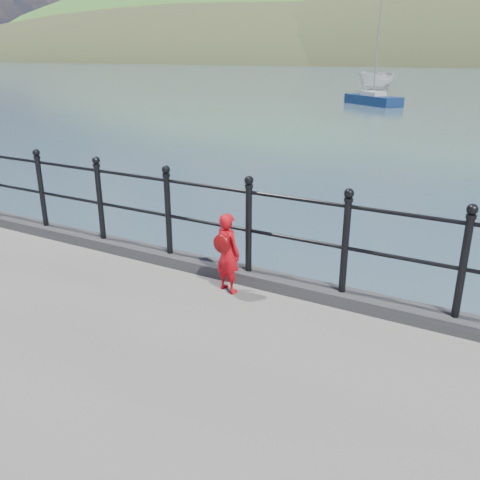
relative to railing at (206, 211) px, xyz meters
The scene contains 6 objects.
ground 1.83m from the railing, 90.00° to the left, with size 600.00×600.00×0.00m, color #2D4251.
kerb 0.75m from the railing, 140.53° to the right, with size 60.00×0.30×0.15m, color #28282B.
railing is the anchor object (origin of this frame).
child 0.70m from the railing, 34.68° to the right, with size 0.40×0.35×0.97m.
launch_white 49.75m from the railing, 102.69° to the left, with size 2.00×5.32×2.06m, color silver.
sailboat_port 35.46m from the railing, 102.00° to the left, with size 5.06×4.32×7.51m.
Camera 1 is at (3.33, -5.24, 3.67)m, focal length 38.00 mm.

